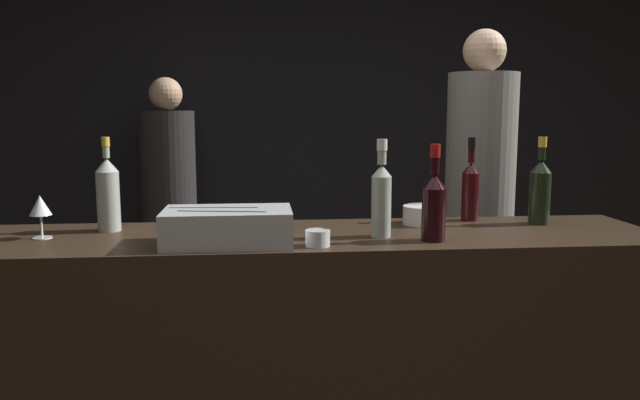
{
  "coord_description": "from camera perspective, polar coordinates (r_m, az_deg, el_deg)",
  "views": [
    {
      "loc": [
        -0.22,
        -1.92,
        1.46
      ],
      "look_at": [
        0.0,
        0.33,
        1.14
      ],
      "focal_mm": 35.0,
      "sensor_mm": 36.0,
      "label": 1
    }
  ],
  "objects": [
    {
      "name": "red_wine_bottle_tall",
      "position": [
        2.17,
        10.38,
        -0.3
      ],
      "size": [
        0.08,
        0.08,
        0.33
      ],
      "color": "black",
      "rests_on": "bar_counter"
    },
    {
      "name": "red_wine_bottle_black_foil",
      "position": [
        2.6,
        13.59,
        1.1
      ],
      "size": [
        0.07,
        0.07,
        0.34
      ],
      "color": "black",
      "rests_on": "bar_counter"
    },
    {
      "name": "bar_counter",
      "position": [
        2.42,
        0.07,
        -14.95
      ],
      "size": [
        2.49,
        0.59,
        1.02
      ],
      "color": "#2D2116",
      "rests_on": "ground_plane"
    },
    {
      "name": "wall_back_chalkboard",
      "position": [
        4.48,
        -2.77,
        7.43
      ],
      "size": [
        6.4,
        0.06,
        2.8
      ],
      "color": "black",
      "rests_on": "ground_plane"
    },
    {
      "name": "rose_wine_bottle",
      "position": [
        2.43,
        -18.82,
        0.63
      ],
      "size": [
        0.08,
        0.08,
        0.35
      ],
      "color": "#9EA899",
      "rests_on": "bar_counter"
    },
    {
      "name": "person_in_hoodie",
      "position": [
        3.24,
        14.36,
        0.57
      ],
      "size": [
        0.35,
        0.35,
        1.85
      ],
      "rotation": [
        0.0,
        0.0,
        0.73
      ],
      "color": "black",
      "rests_on": "ground_plane"
    },
    {
      "name": "champagne_bottle",
      "position": [
        2.6,
        19.49,
        0.94
      ],
      "size": [
        0.08,
        0.08,
        0.34
      ],
      "color": "black",
      "rests_on": "bar_counter"
    },
    {
      "name": "ice_bin_with_bottles",
      "position": [
        2.11,
        -8.57,
        -2.32
      ],
      "size": [
        0.43,
        0.26,
        0.12
      ],
      "color": "#B7BABF",
      "rests_on": "bar_counter"
    },
    {
      "name": "bowl_white",
      "position": [
        2.49,
        9.42,
        -1.31
      ],
      "size": [
        0.16,
        0.16,
        0.07
      ],
      "color": "silver",
      "rests_on": "bar_counter"
    },
    {
      "name": "person_blond_tee",
      "position": [
        4.15,
        -13.63,
        0.63
      ],
      "size": [
        0.35,
        0.35,
        1.67
      ],
      "rotation": [
        0.0,
        0.0,
        -0.94
      ],
      "color": "black",
      "rests_on": "ground_plane"
    },
    {
      "name": "white_wine_bottle",
      "position": [
        2.21,
        5.63,
        0.39
      ],
      "size": [
        0.07,
        0.07,
        0.35
      ],
      "color": "#9EA899",
      "rests_on": "bar_counter"
    },
    {
      "name": "wine_glass",
      "position": [
        2.38,
        -24.21,
        -0.58
      ],
      "size": [
        0.08,
        0.08,
        0.15
      ],
      "color": "silver",
      "rests_on": "bar_counter"
    },
    {
      "name": "candle_votive",
      "position": [
        2.06,
        -0.21,
        -3.49
      ],
      "size": [
        0.08,
        0.08,
        0.05
      ],
      "color": "silver",
      "rests_on": "bar_counter"
    }
  ]
}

